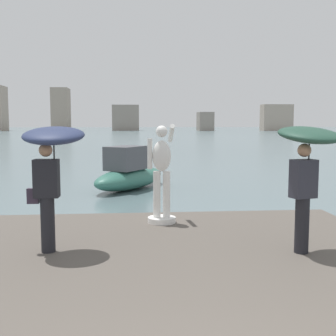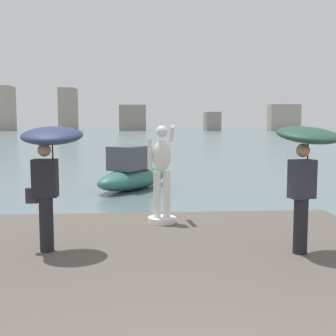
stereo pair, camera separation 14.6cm
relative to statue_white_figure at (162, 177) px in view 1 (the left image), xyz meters
The scene contains 7 objects.
ground_plane 33.35m from the statue_white_figure, 89.81° to the left, with size 400.00×400.00×0.00m, color slate.
pier 4.49m from the statue_white_figure, 88.51° to the right, with size 7.52×10.68×0.40m, color #564F47.
statue_white_figure is the anchor object (origin of this frame).
onlooker_left 2.70m from the statue_white_figure, 135.15° to the right, with size 0.99×1.02×2.05m.
onlooker_right 3.13m from the statue_white_figure, 46.37° to the right, with size 1.21×1.23×2.05m.
boat_rightward 7.19m from the statue_white_figure, 95.49° to the left, with size 3.31×4.12×1.60m.
distant_skyline 125.82m from the statue_white_figure, 95.18° to the left, with size 94.21×12.85×13.42m.
Camera 1 is at (-0.74, -2.04, 2.45)m, focal length 46.17 mm.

